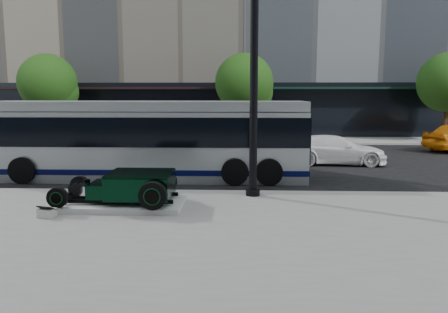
{
  "coord_description": "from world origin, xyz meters",
  "views": [
    {
      "loc": [
        0.79,
        -15.75,
        3.2
      ],
      "look_at": [
        0.26,
        -1.89,
        1.2
      ],
      "focal_mm": 35.0,
      "sensor_mm": 36.0,
      "label": 1
    }
  ],
  "objects_px": {
    "white_sedan": "(335,150)",
    "hot_rod": "(133,186)",
    "transit_bus": "(146,139)",
    "lamppost": "(254,75)"
  },
  "relations": [
    {
      "from": "transit_bus",
      "to": "white_sedan",
      "type": "height_order",
      "value": "transit_bus"
    },
    {
      "from": "transit_bus",
      "to": "lamppost",
      "type": "bearing_deg",
      "value": -39.86
    },
    {
      "from": "hot_rod",
      "to": "transit_bus",
      "type": "bearing_deg",
      "value": 97.7
    },
    {
      "from": "hot_rod",
      "to": "white_sedan",
      "type": "height_order",
      "value": "white_sedan"
    },
    {
      "from": "lamppost",
      "to": "transit_bus",
      "type": "bearing_deg",
      "value": 140.14
    },
    {
      "from": "transit_bus",
      "to": "hot_rod",
      "type": "bearing_deg",
      "value": -82.3
    },
    {
      "from": "white_sedan",
      "to": "lamppost",
      "type": "bearing_deg",
      "value": 153.73
    },
    {
      "from": "transit_bus",
      "to": "white_sedan",
      "type": "xyz_separation_m",
      "value": [
        7.91,
        3.58,
        -0.83
      ]
    },
    {
      "from": "lamppost",
      "to": "transit_bus",
      "type": "relative_size",
      "value": 0.65
    },
    {
      "from": "white_sedan",
      "to": "hot_rod",
      "type": "bearing_deg",
      "value": 142.51
    }
  ]
}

